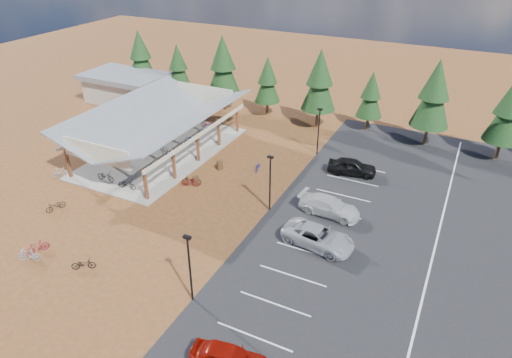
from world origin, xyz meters
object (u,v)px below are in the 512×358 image
at_px(bike_4, 127,184).
at_px(car_4, 352,167).
at_px(lamp_post_0, 189,264).
at_px(bike_15, 191,182).
at_px(lamp_post_2, 319,128).
at_px(bike_12, 83,264).
at_px(bike_8, 56,206).
at_px(bike_11, 37,247).
at_px(bike_14, 258,167).
at_px(trash_bin_1, 220,165).
at_px(outbuilding, 126,87).
at_px(trash_bin_0, 196,181).
at_px(bike_3, 162,127).
at_px(lamp_post_1, 270,179).
at_px(car_3, 329,206).
at_px(bike_9, 60,172).
at_px(bike_7, 207,124).
at_px(bike_pavilion, 159,119).
at_px(bike_16, 192,180).
at_px(bike_5, 165,150).
at_px(bike_2, 162,134).
at_px(bike_0, 105,176).
at_px(bike_1, 125,159).
at_px(car_0, 229,358).
at_px(car_2, 318,237).
at_px(bike_6, 193,139).

relative_size(bike_4, car_4, 0.40).
relative_size(lamp_post_0, bike_15, 3.00).
distance_m(lamp_post_2, bike_12, 26.43).
height_order(bike_8, bike_11, bike_11).
xyz_separation_m(bike_11, bike_14, (9.00, 18.92, -0.10)).
height_order(lamp_post_0, trash_bin_1, lamp_post_0).
height_order(outbuilding, bike_11, outbuilding).
distance_m(trash_bin_0, bike_3, 13.62).
relative_size(lamp_post_0, lamp_post_1, 1.00).
bearing_deg(car_3, bike_12, 140.77).
bearing_deg(bike_12, bike_9, 18.48).
relative_size(bike_7, bike_11, 1.01).
height_order(trash_bin_1, bike_4, bike_4).
bearing_deg(lamp_post_2, bike_7, 176.76).
xyz_separation_m(bike_pavilion, bike_12, (6.40, -17.87, -3.38)).
bearing_deg(bike_16, bike_14, 120.41).
xyz_separation_m(bike_5, bike_12, (5.60, -17.35, -0.21)).
height_order(bike_3, bike_5, bike_5).
distance_m(trash_bin_1, bike_2, 10.33).
relative_size(bike_0, bike_9, 1.15).
distance_m(bike_0, bike_1, 3.84).
xyz_separation_m(lamp_post_1, lamp_post_2, (0.00, 12.00, 0.00)).
bearing_deg(lamp_post_1, car_0, -73.14).
distance_m(bike_16, car_2, 14.18).
xyz_separation_m(trash_bin_0, car_2, (13.39, -3.70, 0.37)).
bearing_deg(bike_5, bike_4, -152.22).
height_order(trash_bin_0, trash_bin_1, same).
relative_size(bike_7, bike_9, 1.04).
relative_size(outbuilding, lamp_post_2, 2.14).
distance_m(lamp_post_1, bike_7, 19.22).
bearing_deg(lamp_post_1, trash_bin_1, 149.28).
distance_m(bike_0, bike_3, 12.29).
height_order(bike_2, bike_8, bike_2).
height_order(bike_9, car_3, car_3).
relative_size(lamp_post_0, bike_6, 2.70).
bearing_deg(bike_9, bike_8, 179.21).
bearing_deg(outbuilding, bike_5, -37.90).
bearing_deg(bike_16, lamp_post_2, 123.01).
bearing_deg(lamp_post_1, bike_2, 155.06).
bearing_deg(bike_2, trash_bin_1, -117.43).
bearing_deg(bike_0, bike_14, -56.40).
relative_size(bike_pavilion, car_3, 3.72).
relative_size(lamp_post_0, trash_bin_0, 5.71).
height_order(bike_7, bike_9, bike_7).
xyz_separation_m(lamp_post_1, car_0, (4.71, -15.53, -2.20)).
bearing_deg(bike_9, outbuilding, -21.09).
distance_m(bike_3, car_3, 24.54).
bearing_deg(bike_7, car_0, -157.84).
xyz_separation_m(lamp_post_1, bike_4, (-13.16, -2.80, -2.38)).
relative_size(lamp_post_1, bike_4, 2.74).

